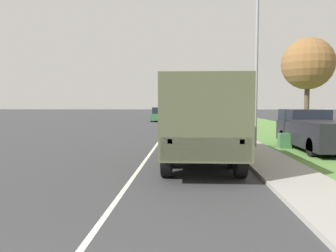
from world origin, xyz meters
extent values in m
plane|color=#38383A|center=(0.00, 40.00, 0.00)|extent=(180.00, 180.00, 0.00)
cube|color=silver|center=(0.00, 40.00, 0.00)|extent=(0.12, 120.00, 0.00)
cube|color=#9E9B93|center=(4.50, 40.00, 0.06)|extent=(1.80, 120.00, 0.12)
cube|color=#56843D|center=(8.90, 40.00, 0.01)|extent=(7.00, 120.00, 0.02)
cube|color=#474C38|center=(2.01, 12.62, 1.62)|extent=(2.40, 1.91, 2.00)
cube|color=#4C5138|center=(2.01, 9.22, 1.77)|extent=(2.40, 4.90, 2.29)
cube|color=#474C38|center=(2.01, 6.82, 0.97)|extent=(2.28, 0.10, 0.60)
cube|color=red|center=(1.11, 6.80, 1.17)|extent=(0.12, 0.06, 0.12)
cube|color=red|center=(2.91, 6.80, 1.17)|extent=(0.12, 0.06, 0.12)
cylinder|color=black|center=(0.96, 12.52, 0.59)|extent=(0.30, 1.18, 1.18)
cylinder|color=black|center=(3.06, 12.52, 0.59)|extent=(0.30, 1.18, 1.18)
cylinder|color=black|center=(0.96, 7.99, 0.59)|extent=(0.30, 1.18, 1.18)
cylinder|color=black|center=(3.06, 7.99, 0.59)|extent=(0.30, 1.18, 1.18)
cylinder|color=black|center=(0.96, 9.46, 0.59)|extent=(0.30, 1.18, 1.18)
cylinder|color=black|center=(3.06, 9.46, 0.59)|extent=(0.30, 1.18, 1.18)
cube|color=navy|center=(1.75, 24.02, 0.48)|extent=(1.91, 4.73, 0.61)
cube|color=black|center=(1.75, 24.11, 1.11)|extent=(1.68, 2.13, 0.64)
cylinder|color=black|center=(0.89, 25.53, 0.32)|extent=(0.20, 0.64, 0.64)
cylinder|color=black|center=(2.60, 25.53, 0.32)|extent=(0.20, 0.64, 0.64)
cylinder|color=black|center=(0.89, 22.50, 0.32)|extent=(0.20, 0.64, 0.64)
cylinder|color=black|center=(2.60, 22.50, 0.32)|extent=(0.20, 0.64, 0.64)
cube|color=#336B3D|center=(-1.71, 38.47, 0.56)|extent=(1.87, 4.05, 0.76)
cube|color=black|center=(-1.71, 38.55, 1.32)|extent=(1.64, 1.82, 0.77)
cylinder|color=black|center=(-2.55, 39.76, 0.32)|extent=(0.20, 0.64, 0.64)
cylinder|color=black|center=(-0.88, 39.76, 0.32)|extent=(0.20, 0.64, 0.64)
cylinder|color=black|center=(-2.55, 37.17, 0.32)|extent=(0.20, 0.64, 0.64)
cylinder|color=black|center=(-0.88, 37.17, 0.32)|extent=(0.20, 0.64, 0.64)
cube|color=black|center=(7.41, 13.72, 0.76)|extent=(2.01, 5.76, 1.01)
cube|color=black|center=(7.41, 15.39, 1.55)|extent=(1.85, 2.42, 0.58)
cube|color=black|center=(7.41, 12.51, 1.32)|extent=(2.01, 3.34, 0.12)
cylinder|color=black|center=(6.52, 15.62, 0.40)|extent=(0.24, 0.76, 0.76)
cylinder|color=black|center=(8.29, 15.62, 0.40)|extent=(0.24, 0.76, 0.76)
cylinder|color=black|center=(6.52, 11.82, 0.40)|extent=(0.24, 0.76, 0.76)
cylinder|color=gray|center=(4.75, 14.04, 4.29)|extent=(0.14, 0.14, 8.35)
cylinder|color=#4C3D2D|center=(9.50, 20.80, 1.92)|extent=(0.32, 0.32, 3.81)
sphere|color=brown|center=(9.50, 20.80, 4.76)|extent=(3.38, 3.38, 3.38)
cube|color=#3D7042|center=(6.20, 14.36, 0.37)|extent=(0.55, 0.45, 0.70)
camera|label=1|loc=(1.51, -1.37, 2.10)|focal=35.00mm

